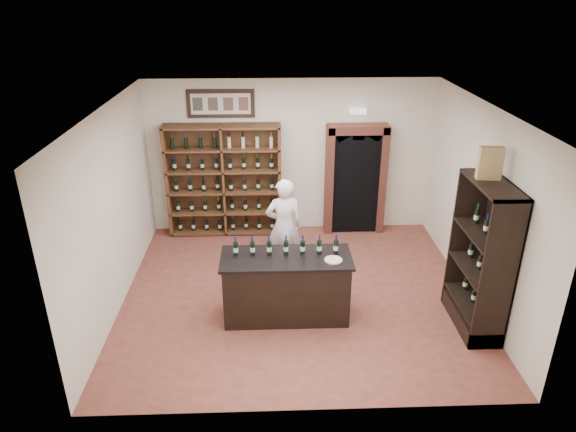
% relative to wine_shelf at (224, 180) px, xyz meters
% --- Properties ---
extents(floor, '(5.50, 5.50, 0.00)m').
position_rel_wine_shelf_xyz_m(floor, '(1.30, -2.33, -1.10)').
color(floor, brown).
rests_on(floor, ground).
extents(ceiling, '(5.50, 5.50, 0.00)m').
position_rel_wine_shelf_xyz_m(ceiling, '(1.30, -2.33, 1.90)').
color(ceiling, white).
rests_on(ceiling, wall_back).
extents(wall_back, '(5.50, 0.04, 3.00)m').
position_rel_wine_shelf_xyz_m(wall_back, '(1.30, 0.17, 0.40)').
color(wall_back, white).
rests_on(wall_back, ground).
extents(wall_left, '(0.04, 5.00, 3.00)m').
position_rel_wine_shelf_xyz_m(wall_left, '(-1.45, -2.33, 0.40)').
color(wall_left, white).
rests_on(wall_left, ground).
extents(wall_right, '(0.04, 5.00, 3.00)m').
position_rel_wine_shelf_xyz_m(wall_right, '(4.05, -2.33, 0.40)').
color(wall_right, white).
rests_on(wall_right, ground).
extents(wine_shelf, '(2.20, 0.38, 2.20)m').
position_rel_wine_shelf_xyz_m(wine_shelf, '(0.00, 0.00, 0.00)').
color(wine_shelf, brown).
rests_on(wine_shelf, ground).
extents(framed_picture, '(1.25, 0.04, 0.52)m').
position_rel_wine_shelf_xyz_m(framed_picture, '(0.00, 0.14, 1.45)').
color(framed_picture, black).
rests_on(framed_picture, wall_back).
extents(arched_doorway, '(1.17, 0.35, 2.17)m').
position_rel_wine_shelf_xyz_m(arched_doorway, '(2.55, -0.00, 0.04)').
color(arched_doorway, black).
rests_on(arched_doorway, ground).
extents(emergency_light, '(0.30, 0.10, 0.10)m').
position_rel_wine_shelf_xyz_m(emergency_light, '(2.55, 0.09, 1.30)').
color(emergency_light, white).
rests_on(emergency_light, wall_back).
extents(tasting_counter, '(1.88, 0.78, 1.00)m').
position_rel_wine_shelf_xyz_m(tasting_counter, '(1.10, -2.93, -0.61)').
color(tasting_counter, black).
rests_on(tasting_counter, ground).
extents(counter_bottle_0, '(0.07, 0.07, 0.30)m').
position_rel_wine_shelf_xyz_m(counter_bottle_0, '(0.38, -2.85, 0.01)').
color(counter_bottle_0, black).
rests_on(counter_bottle_0, tasting_counter).
extents(counter_bottle_1, '(0.07, 0.07, 0.30)m').
position_rel_wine_shelf_xyz_m(counter_bottle_1, '(0.62, -2.85, 0.01)').
color(counter_bottle_1, black).
rests_on(counter_bottle_1, tasting_counter).
extents(counter_bottle_2, '(0.07, 0.07, 0.30)m').
position_rel_wine_shelf_xyz_m(counter_bottle_2, '(0.86, -2.85, 0.01)').
color(counter_bottle_2, black).
rests_on(counter_bottle_2, tasting_counter).
extents(counter_bottle_3, '(0.07, 0.07, 0.30)m').
position_rel_wine_shelf_xyz_m(counter_bottle_3, '(1.10, -2.85, 0.01)').
color(counter_bottle_3, black).
rests_on(counter_bottle_3, tasting_counter).
extents(counter_bottle_4, '(0.07, 0.07, 0.30)m').
position_rel_wine_shelf_xyz_m(counter_bottle_4, '(1.34, -2.85, 0.01)').
color(counter_bottle_4, black).
rests_on(counter_bottle_4, tasting_counter).
extents(counter_bottle_5, '(0.07, 0.07, 0.30)m').
position_rel_wine_shelf_xyz_m(counter_bottle_5, '(1.58, -2.85, 0.01)').
color(counter_bottle_5, black).
rests_on(counter_bottle_5, tasting_counter).
extents(counter_bottle_6, '(0.07, 0.07, 0.30)m').
position_rel_wine_shelf_xyz_m(counter_bottle_6, '(1.82, -2.85, 0.01)').
color(counter_bottle_6, black).
rests_on(counter_bottle_6, tasting_counter).
extents(side_cabinet, '(0.48, 1.20, 2.20)m').
position_rel_wine_shelf_xyz_m(side_cabinet, '(3.82, -3.23, -0.35)').
color(side_cabinet, black).
rests_on(side_cabinet, ground).
extents(shopkeeper, '(0.66, 0.49, 1.68)m').
position_rel_wine_shelf_xyz_m(shopkeeper, '(1.11, -1.57, -0.26)').
color(shopkeeper, white).
rests_on(shopkeeper, ground).
extents(plate, '(0.25, 0.25, 0.02)m').
position_rel_wine_shelf_xyz_m(plate, '(1.76, -3.07, -0.09)').
color(plate, beige).
rests_on(plate, tasting_counter).
extents(wine_crate, '(0.32, 0.16, 0.44)m').
position_rel_wine_shelf_xyz_m(wine_crate, '(3.77, -3.08, 1.32)').
color(wine_crate, tan).
rests_on(wine_crate, side_cabinet).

